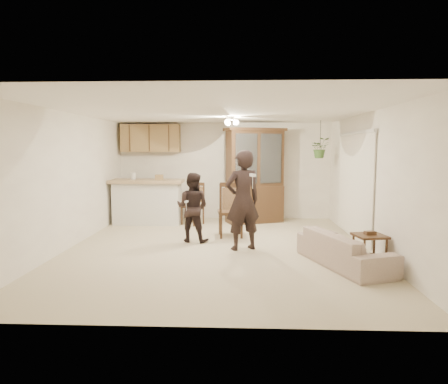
{
  "coord_description": "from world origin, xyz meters",
  "views": [
    {
      "loc": [
        0.42,
        -7.19,
        1.85
      ],
      "look_at": [
        0.1,
        0.4,
        1.01
      ],
      "focal_mm": 32.0,
      "sensor_mm": 36.0,
      "label": 1
    }
  ],
  "objects_px": {
    "sofa": "(344,243)",
    "chair_bar": "(153,212)",
    "chair_hutch_left": "(193,213)",
    "adult": "(243,201)",
    "chair_hutch_right": "(231,221)",
    "china_hutch": "(255,176)",
    "side_table": "(369,249)",
    "child": "(192,208)"
  },
  "relations": [
    {
      "from": "sofa",
      "to": "chair_bar",
      "type": "bearing_deg",
      "value": 27.58
    },
    {
      "from": "chair_hutch_left",
      "to": "sofa",
      "type": "bearing_deg",
      "value": -17.04
    },
    {
      "from": "chair_bar",
      "to": "adult",
      "type": "bearing_deg",
      "value": -37.38
    },
    {
      "from": "chair_bar",
      "to": "chair_hutch_right",
      "type": "xyz_separation_m",
      "value": [
        1.98,
        -1.51,
        0.06
      ]
    },
    {
      "from": "china_hutch",
      "to": "chair_hutch_right",
      "type": "relative_size",
      "value": 2.01
    },
    {
      "from": "side_table",
      "to": "chair_hutch_left",
      "type": "relative_size",
      "value": 0.54
    },
    {
      "from": "child",
      "to": "side_table",
      "type": "relative_size",
      "value": 2.45
    },
    {
      "from": "chair_hutch_left",
      "to": "china_hutch",
      "type": "bearing_deg",
      "value": 46.15
    },
    {
      "from": "sofa",
      "to": "china_hutch",
      "type": "xyz_separation_m",
      "value": [
        -1.29,
        3.67,
        0.79
      ]
    },
    {
      "from": "adult",
      "to": "child",
      "type": "bearing_deg",
      "value": -53.64
    },
    {
      "from": "china_hutch",
      "to": "side_table",
      "type": "distance_m",
      "value": 4.12
    },
    {
      "from": "adult",
      "to": "chair_hutch_right",
      "type": "relative_size",
      "value": 1.55
    },
    {
      "from": "sofa",
      "to": "side_table",
      "type": "height_order",
      "value": "sofa"
    },
    {
      "from": "child",
      "to": "side_table",
      "type": "distance_m",
      "value": 3.37
    },
    {
      "from": "adult",
      "to": "child",
      "type": "distance_m",
      "value": 1.17
    },
    {
      "from": "chair_hutch_right",
      "to": "sofa",
      "type": "bearing_deg",
      "value": 126.17
    },
    {
      "from": "chair_bar",
      "to": "side_table",
      "type": "bearing_deg",
      "value": -27.92
    },
    {
      "from": "chair_bar",
      "to": "chair_hutch_right",
      "type": "relative_size",
      "value": 0.81
    },
    {
      "from": "child",
      "to": "chair_hutch_left",
      "type": "xyz_separation_m",
      "value": [
        -0.21,
        1.77,
        -0.39
      ]
    },
    {
      "from": "chair_hutch_right",
      "to": "china_hutch",
      "type": "bearing_deg",
      "value": -114.9
    },
    {
      "from": "sofa",
      "to": "china_hutch",
      "type": "bearing_deg",
      "value": -0.38
    },
    {
      "from": "adult",
      "to": "chair_hutch_right",
      "type": "xyz_separation_m",
      "value": [
        -0.25,
        1.07,
        -0.57
      ]
    },
    {
      "from": "child",
      "to": "chair_bar",
      "type": "bearing_deg",
      "value": -44.61
    },
    {
      "from": "side_table",
      "to": "chair_hutch_left",
      "type": "height_order",
      "value": "chair_hutch_left"
    },
    {
      "from": "chair_bar",
      "to": "chair_hutch_right",
      "type": "bearing_deg",
      "value": -25.47
    },
    {
      "from": "adult",
      "to": "chair_hutch_right",
      "type": "distance_m",
      "value": 1.24
    },
    {
      "from": "adult",
      "to": "chair_bar",
      "type": "xyz_separation_m",
      "value": [
        -2.23,
        2.58,
        -0.63
      ]
    },
    {
      "from": "sofa",
      "to": "china_hutch",
      "type": "distance_m",
      "value": 3.97
    },
    {
      "from": "chair_hutch_left",
      "to": "chair_hutch_right",
      "type": "bearing_deg",
      "value": -20.76
    },
    {
      "from": "chair_hutch_right",
      "to": "chair_hutch_left",
      "type": "bearing_deg",
      "value": -59.72
    },
    {
      "from": "sofa",
      "to": "chair_bar",
      "type": "distance_m",
      "value": 5.21
    },
    {
      "from": "adult",
      "to": "china_hutch",
      "type": "xyz_separation_m",
      "value": [
        0.31,
        2.72,
        0.25
      ]
    },
    {
      "from": "sofa",
      "to": "side_table",
      "type": "relative_size",
      "value": 3.4
    },
    {
      "from": "adult",
      "to": "chair_bar",
      "type": "distance_m",
      "value": 3.47
    },
    {
      "from": "china_hutch",
      "to": "chair_hutch_right",
      "type": "xyz_separation_m",
      "value": [
        -0.55,
        -1.65,
        -0.83
      ]
    },
    {
      "from": "child",
      "to": "side_table",
      "type": "xyz_separation_m",
      "value": [
        2.99,
        -1.52,
        -0.42
      ]
    },
    {
      "from": "child",
      "to": "side_table",
      "type": "bearing_deg",
      "value": 166.57
    },
    {
      "from": "adult",
      "to": "china_hutch",
      "type": "bearing_deg",
      "value": -119.42
    },
    {
      "from": "china_hutch",
      "to": "side_table",
      "type": "relative_size",
      "value": 4.23
    },
    {
      "from": "sofa",
      "to": "adult",
      "type": "height_order",
      "value": "adult"
    },
    {
      "from": "sofa",
      "to": "adult",
      "type": "distance_m",
      "value": 1.93
    },
    {
      "from": "sofa",
      "to": "chair_bar",
      "type": "relative_size",
      "value": 1.98
    }
  ]
}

